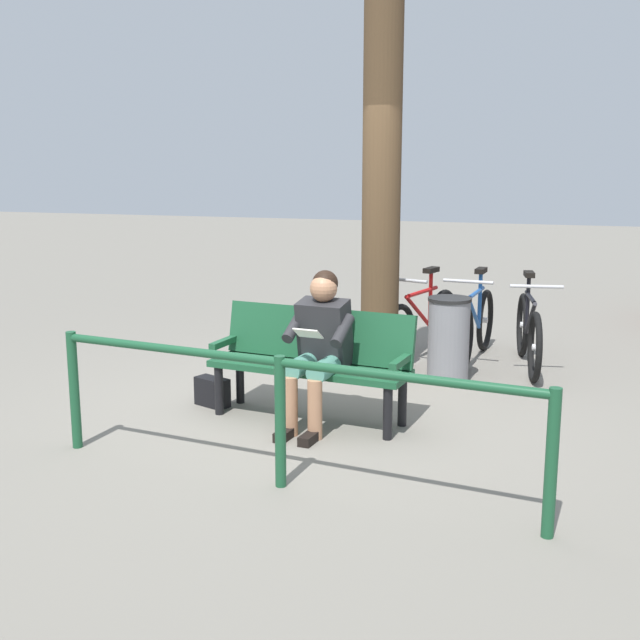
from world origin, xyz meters
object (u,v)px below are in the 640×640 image
at_px(person_reading, 319,342).
at_px(bicycle_purple, 475,327).
at_px(bench, 313,355).
at_px(handbag, 212,392).
at_px(bicycle_green, 528,332).
at_px(bicycle_orange, 422,325).
at_px(tree_trunk, 382,175).
at_px(litter_bin, 449,340).

distance_m(person_reading, bicycle_purple, 2.57).
bearing_deg(bench, bicycle_purple, -108.03).
distance_m(person_reading, handbag, 1.16).
bearing_deg(bicycle_green, bench, -46.25).
bearing_deg(bicycle_purple, bicycle_orange, -73.16).
relative_size(person_reading, handbag, 4.00).
bearing_deg(bicycle_green, handbag, -59.48).
relative_size(bench, bicycle_green, 0.99).
height_order(tree_trunk, bicycle_purple, tree_trunk).
distance_m(bench, bicycle_orange, 2.16).
height_order(handbag, tree_trunk, tree_trunk).
distance_m(tree_trunk, bicycle_green, 2.13).
xyz_separation_m(bench, bicycle_orange, (-0.50, -2.10, -0.15)).
relative_size(handbag, bicycle_orange, 0.18).
distance_m(handbag, bicycle_orange, 2.51).
bearing_deg(bicycle_green, litter_bin, -53.04).
xyz_separation_m(person_reading, handbag, (1.00, -0.21, -0.54)).
xyz_separation_m(bench, bicycle_purple, (-1.02, -2.20, -0.15)).
bearing_deg(bicycle_purple, bench, -19.42).
distance_m(person_reading, tree_trunk, 2.04).
distance_m(litter_bin, bicycle_orange, 0.82).
bearing_deg(litter_bin, handbag, 37.15).
bearing_deg(bicycle_orange, tree_trunk, -8.96).
bearing_deg(bench, bicycle_orange, -96.46).
bearing_deg(handbag, litter_bin, -142.85).
xyz_separation_m(handbag, bicycle_purple, (-1.92, -2.18, 0.24)).
height_order(handbag, litter_bin, litter_bin).
bearing_deg(tree_trunk, person_reading, 86.76).
height_order(person_reading, handbag, person_reading).
relative_size(handbag, tree_trunk, 0.08).
xyz_separation_m(bench, handbag, (0.89, -0.03, -0.39)).
xyz_separation_m(tree_trunk, bicycle_green, (-1.36, -0.63, -1.52)).
xyz_separation_m(tree_trunk, litter_bin, (-0.68, 0.09, -1.48)).
xyz_separation_m(tree_trunk, bicycle_orange, (-0.30, -0.64, -1.52)).
bearing_deg(person_reading, tree_trunk, -86.36).
distance_m(bench, person_reading, 0.26).
bearing_deg(handbag, bicycle_purple, -131.38).
distance_m(person_reading, litter_bin, 1.75).
bearing_deg(person_reading, bicycle_green, -115.76).
bearing_deg(bicycle_green, bicycle_purple, -112.25).
relative_size(person_reading, bicycle_green, 0.72).
xyz_separation_m(handbag, bicycle_green, (-2.45, -2.06, 0.24)).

